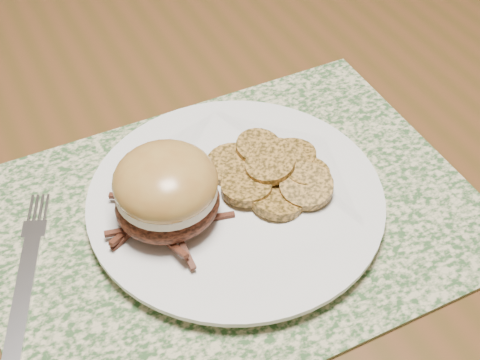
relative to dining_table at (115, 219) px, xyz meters
name	(u,v)px	position (x,y,z in m)	size (l,w,h in m)	color
dining_table	(115,219)	(0.00, 0.00, 0.00)	(1.50, 0.90, 0.75)	#593419
placemat	(233,217)	(0.09, -0.12, 0.08)	(0.45, 0.33, 0.00)	#32552B
dinner_plate	(236,201)	(0.09, -0.11, 0.09)	(0.26, 0.26, 0.02)	white
pork_sandwich	(166,190)	(0.03, -0.11, 0.13)	(0.11, 0.11, 0.07)	black
roasted_potatoes	(273,171)	(0.14, -0.10, 0.11)	(0.12, 0.13, 0.03)	#A87531
fork	(27,270)	(-0.10, -0.10, 0.09)	(0.08, 0.17, 0.00)	silver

